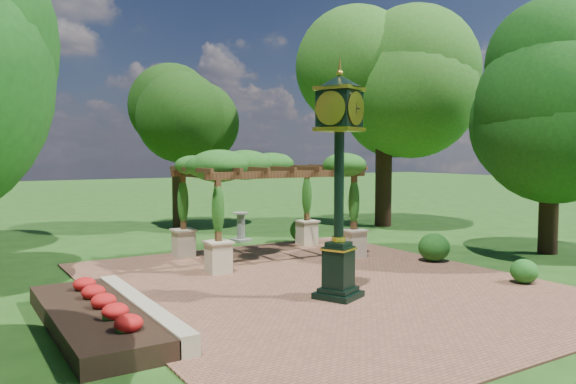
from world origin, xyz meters
TOP-DOWN VIEW (x-y plane):
  - ground at (0.00, 0.00)m, footprint 120.00×120.00m
  - brick_plaza at (0.00, 1.00)m, footprint 10.00×12.00m
  - border_wall at (-4.60, 0.50)m, footprint 0.35×5.00m
  - flower_bed at (-5.50, 0.50)m, footprint 1.50×5.00m
  - pedestal_clock at (-0.42, -0.28)m, footprint 1.29×1.29m
  - pergola at (0.71, 4.77)m, footprint 5.29×3.42m
  - sundial at (1.47, 8.09)m, footprint 0.72×0.72m
  - shrub_front at (4.28, -1.59)m, footprint 0.78×0.78m
  - shrub_mid at (4.50, 1.57)m, footprint 1.16×1.16m
  - shrub_back at (3.16, 6.49)m, footprint 1.04×1.04m
  - tree_north at (0.99, 13.00)m, footprint 3.64×3.64m
  - tree_east_far at (8.84, 8.69)m, footprint 5.71×5.71m
  - tree_east_near at (8.75, 0.71)m, footprint 4.09×4.09m

SIDE VIEW (x-z plane):
  - ground at x=0.00m, z-range 0.00..0.00m
  - brick_plaza at x=0.00m, z-range 0.00..0.04m
  - flower_bed at x=-5.50m, z-range 0.00..0.36m
  - border_wall at x=-4.60m, z-range 0.00..0.40m
  - shrub_front at x=4.28m, z-range 0.04..0.63m
  - shrub_mid at x=4.50m, z-range 0.04..0.86m
  - sundial at x=1.47m, z-range -0.07..1.00m
  - shrub_back at x=3.16m, z-range 0.04..0.94m
  - pergola at x=0.71m, z-range 1.05..4.33m
  - pedestal_clock at x=-0.42m, z-range 0.49..5.46m
  - tree_north at x=0.99m, z-range 1.18..7.51m
  - tree_east_near at x=8.75m, z-range 1.32..8.35m
  - tree_east_far at x=8.84m, z-range 1.70..10.69m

